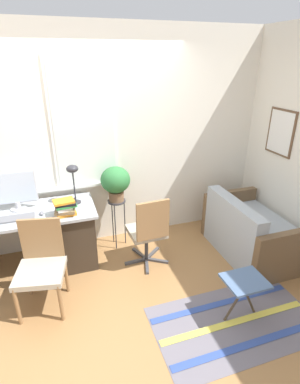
{
  "coord_description": "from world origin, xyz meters",
  "views": [
    {
      "loc": [
        -0.37,
        -2.89,
        2.31
      ],
      "look_at": [
        0.65,
        0.17,
        0.87
      ],
      "focal_mm": 28.0,
      "sensor_mm": 36.0,
      "label": 1
    }
  ],
  "objects_px": {
    "folding_stool": "(245,284)",
    "desk_chair_wooden": "(41,264)",
    "mouse": "(41,213)",
    "couch_loveseat": "(250,234)",
    "office_chair_swivel": "(148,231)",
    "potted_plant": "(116,181)",
    "desk_lamp": "(73,173)",
    "monitor": "(15,190)",
    "book_stack": "(65,207)",
    "keyboard": "(14,219)",
    "plant_stand": "(117,207)"
  },
  "relations": [
    {
      "from": "book_stack",
      "to": "folding_stool",
      "type": "distance_m",
      "value": 1.98
    },
    {
      "from": "keyboard",
      "to": "plant_stand",
      "type": "distance_m",
      "value": 1.21
    },
    {
      "from": "keyboard",
      "to": "book_stack",
      "type": "xyz_separation_m",
      "value": [
        0.53,
        -0.08,
        0.08
      ]
    },
    {
      "from": "monitor",
      "to": "plant_stand",
      "type": "relative_size",
      "value": 0.69
    },
    {
      "from": "folding_stool",
      "to": "desk_chair_wooden",
      "type": "bearing_deg",
      "value": 155.85
    },
    {
      "from": "desk_lamp",
      "to": "folding_stool",
      "type": "height_order",
      "value": "desk_lamp"
    },
    {
      "from": "monitor",
      "to": "plant_stand",
      "type": "bearing_deg",
      "value": 1.39
    },
    {
      "from": "office_chair_swivel",
      "to": "potted_plant",
      "type": "height_order",
      "value": "potted_plant"
    },
    {
      "from": "desk_chair_wooden",
      "to": "folding_stool",
      "type": "xyz_separation_m",
      "value": [
        1.78,
        -0.8,
        -0.07
      ]
    },
    {
      "from": "folding_stool",
      "to": "potted_plant",
      "type": "bearing_deg",
      "value": 118.14
    },
    {
      "from": "desk_lamp",
      "to": "monitor",
      "type": "bearing_deg",
      "value": 176.86
    },
    {
      "from": "mouse",
      "to": "potted_plant",
      "type": "xyz_separation_m",
      "value": [
        0.89,
        0.25,
        0.17
      ]
    },
    {
      "from": "keyboard",
      "to": "folding_stool",
      "type": "bearing_deg",
      "value": -33.18
    },
    {
      "from": "monitor",
      "to": "plant_stand",
      "type": "xyz_separation_m",
      "value": [
        1.14,
        0.03,
        -0.41
      ]
    },
    {
      "from": "keyboard",
      "to": "desk_lamp",
      "type": "xyz_separation_m",
      "value": [
        0.67,
        0.2,
        0.37
      ]
    },
    {
      "from": "desk_lamp",
      "to": "desk_chair_wooden",
      "type": "relative_size",
      "value": 0.53
    },
    {
      "from": "couch_loveseat",
      "to": "mouse",
      "type": "bearing_deg",
      "value": 79.47
    },
    {
      "from": "book_stack",
      "to": "couch_loveseat",
      "type": "xyz_separation_m",
      "value": [
        2.19,
        -0.36,
        -0.55
      ]
    },
    {
      "from": "desk_lamp",
      "to": "book_stack",
      "type": "xyz_separation_m",
      "value": [
        -0.13,
        -0.28,
        -0.28
      ]
    },
    {
      "from": "office_chair_swivel",
      "to": "potted_plant",
      "type": "xyz_separation_m",
      "value": [
        -0.26,
        0.52,
        0.46
      ]
    },
    {
      "from": "desk_lamp",
      "to": "office_chair_swivel",
      "type": "xyz_separation_m",
      "value": [
        0.76,
        -0.46,
        -0.64
      ]
    },
    {
      "from": "office_chair_swivel",
      "to": "desk_chair_wooden",
      "type": "bearing_deg",
      "value": 9.68
    },
    {
      "from": "potted_plant",
      "to": "book_stack",
      "type": "bearing_deg",
      "value": -151.83
    },
    {
      "from": "monitor",
      "to": "keyboard",
      "type": "height_order",
      "value": "monitor"
    },
    {
      "from": "office_chair_swivel",
      "to": "potted_plant",
      "type": "distance_m",
      "value": 0.74
    },
    {
      "from": "mouse",
      "to": "keyboard",
      "type": "bearing_deg",
      "value": -176.98
    },
    {
      "from": "mouse",
      "to": "folding_stool",
      "type": "height_order",
      "value": "mouse"
    },
    {
      "from": "keyboard",
      "to": "desk_chair_wooden",
      "type": "relative_size",
      "value": 0.47
    },
    {
      "from": "potted_plant",
      "to": "couch_loveseat",
      "type": "bearing_deg",
      "value": -24.36
    },
    {
      "from": "desk_chair_wooden",
      "to": "office_chair_swivel",
      "type": "height_order",
      "value": "office_chair_swivel"
    },
    {
      "from": "potted_plant",
      "to": "office_chair_swivel",
      "type": "bearing_deg",
      "value": -63.76
    },
    {
      "from": "mouse",
      "to": "monitor",
      "type": "bearing_deg",
      "value": 138.15
    },
    {
      "from": "folding_stool",
      "to": "mouse",
      "type": "bearing_deg",
      "value": 142.48
    },
    {
      "from": "monitor",
      "to": "folding_stool",
      "type": "relative_size",
      "value": 1.01
    },
    {
      "from": "monitor",
      "to": "desk_lamp",
      "type": "distance_m",
      "value": 0.65
    },
    {
      "from": "mouse",
      "to": "plant_stand",
      "type": "xyz_separation_m",
      "value": [
        0.89,
        0.25,
        -0.19
      ]
    },
    {
      "from": "office_chair_swivel",
      "to": "book_stack",
      "type": "bearing_deg",
      "value": -14.22
    },
    {
      "from": "keyboard",
      "to": "folding_stool",
      "type": "distance_m",
      "value": 2.44
    },
    {
      "from": "couch_loveseat",
      "to": "desk_chair_wooden",
      "type": "bearing_deg",
      "value": 91.86
    },
    {
      "from": "monitor",
      "to": "office_chair_swivel",
      "type": "distance_m",
      "value": 1.56
    },
    {
      "from": "monitor",
      "to": "book_stack",
      "type": "xyz_separation_m",
      "value": [
        0.5,
        -0.31,
        -0.14
      ]
    },
    {
      "from": "monitor",
      "to": "couch_loveseat",
      "type": "bearing_deg",
      "value": -14.1
    },
    {
      "from": "book_stack",
      "to": "potted_plant",
      "type": "bearing_deg",
      "value": 28.17
    },
    {
      "from": "plant_stand",
      "to": "folding_stool",
      "type": "distance_m",
      "value": 1.81
    },
    {
      "from": "mouse",
      "to": "plant_stand",
      "type": "distance_m",
      "value": 0.95
    },
    {
      "from": "mouse",
      "to": "couch_loveseat",
      "type": "relative_size",
      "value": 0.06
    },
    {
      "from": "monitor",
      "to": "couch_loveseat",
      "type": "height_order",
      "value": "monitor"
    },
    {
      "from": "book_stack",
      "to": "couch_loveseat",
      "type": "height_order",
      "value": "book_stack"
    },
    {
      "from": "keyboard",
      "to": "couch_loveseat",
      "type": "xyz_separation_m",
      "value": [
        2.73,
        -0.44,
        -0.47
      ]
    },
    {
      "from": "desk_lamp",
      "to": "couch_loveseat",
      "type": "height_order",
      "value": "desk_lamp"
    }
  ]
}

